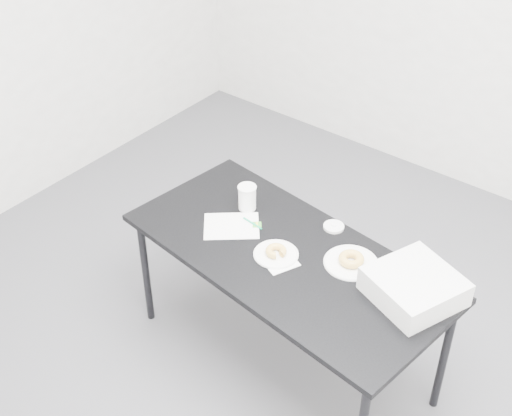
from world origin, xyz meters
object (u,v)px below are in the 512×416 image
Objects in this scene: pen at (253,223)px; bakery_box at (414,287)px; coffee_cup at (247,197)px; table at (286,263)px; scorecard at (231,226)px; plate_near at (276,254)px; plate_far at (351,263)px; donut_near at (276,251)px; donut_far at (351,259)px.

bakery_box reaches higher than pen.
coffee_cup is at bearing 146.58° from pen.
table is 6.16× the size of scorecard.
plate_near is (-0.03, -0.04, 0.06)m from table.
pen is at bearing -174.73° from plate_far.
donut_near is 0.62m from bakery_box.
scorecard is at bearing -168.46° from donut_far.
plate_far is 0.02m from donut_far.
coffee_cup is at bearing 148.55° from plate_near.
bakery_box is (0.31, -0.02, 0.05)m from plate_far.
plate_near is (0.29, -0.04, 0.00)m from scorecard.
donut_near is 0.28× the size of bakery_box.
table is at bearing -24.35° from coffee_cup.
scorecard is at bearing 172.32° from donut_near.
scorecard is 0.29m from donut_near.
table is 13.93× the size of donut_far.
table is at bearing -154.72° from donut_far.
scorecard is (-0.32, 0.00, 0.05)m from table.
pen is 0.36× the size of bakery_box.
donut_near is at bearing -31.45° from coffee_cup.
donut_far is (0.58, 0.12, 0.02)m from scorecard.
table is 16.64× the size of donut_near.
coffee_cup reaches higher than donut_near.
bakery_box is at bearing -3.65° from plate_far.
donut_near is at bearing 42.39° from scorecard.
plate_near is at bearing -126.25° from table.
table is 12.37× the size of coffee_cup.
coffee_cup is at bearing 148.55° from donut_near.
pen is 0.52m from donut_far.
bakery_box reaches higher than donut_far.
plate_near reaches higher than table.
table is at bearing 46.53° from plate_near.
bakery_box is (0.90, 0.10, 0.05)m from scorecard.
pen is 0.14m from coffee_cup.
pen reaches higher than table.
coffee_cup is 0.93m from bakery_box.
donut_far is at bearing 12.35° from pen.
scorecard is 2.15× the size of pen.
bakery_box is at bearing 8.97° from pen.
bakery_box is (0.83, 0.03, 0.05)m from pen.
plate_far reaches higher than scorecard.
pen is at bearing 153.32° from plate_near.
donut_near is (0.29, -0.04, 0.02)m from scorecard.
scorecard is 2.01× the size of coffee_cup.
plate_far is at bearing -162.82° from bakery_box.
donut_far is at bearing -162.82° from bakery_box.
plate_near is 0.63m from bakery_box.
scorecard reaches higher than table.
coffee_cup reaches higher than donut_far.
coffee_cup is (-0.61, 0.04, 0.06)m from plate_far.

